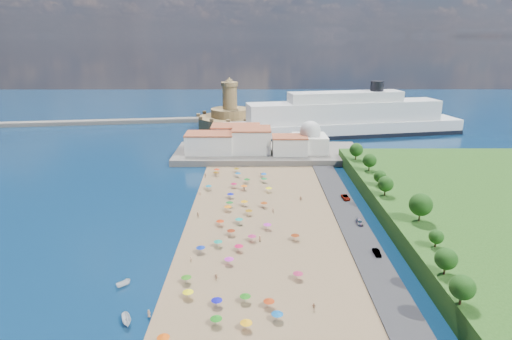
{
  "coord_description": "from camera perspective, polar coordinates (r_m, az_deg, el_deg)",
  "views": [
    {
      "loc": [
        3.54,
        -129.01,
        56.23
      ],
      "look_at": [
        4.0,
        25.0,
        8.0
      ],
      "focal_mm": 30.0,
      "sensor_mm": 36.0,
      "label": 1
    }
  ],
  "objects": [
    {
      "name": "fortress",
      "position": [
        272.02,
        -3.47,
        6.86
      ],
      "size": [
        40.0,
        40.0,
        32.4
      ],
      "color": "#96774B",
      "rests_on": "ground"
    },
    {
      "name": "domed_building",
      "position": [
        207.22,
        7.19,
        4.07
      ],
      "size": [
        16.0,
        16.0,
        15.0
      ],
      "color": "silver",
      "rests_on": "terrace"
    },
    {
      "name": "terrace",
      "position": [
        209.4,
        1.6,
        2.23
      ],
      "size": [
        90.0,
        36.0,
        3.0
      ],
      "primitive_type": "cube",
      "color": "#59544C",
      "rests_on": "ground"
    },
    {
      "name": "waterfront_buildings",
      "position": [
        208.45,
        -1.98,
        3.96
      ],
      "size": [
        57.0,
        29.0,
        11.0
      ],
      "color": "silver",
      "rests_on": "terrace"
    },
    {
      "name": "hillside_trees",
      "position": [
        140.57,
        18.05,
        -2.62
      ],
      "size": [
        12.26,
        108.33,
        8.3
      ],
      "color": "#382314",
      "rests_on": "hillside"
    },
    {
      "name": "moored_boats",
      "position": [
        100.48,
        -17.02,
        -16.94
      ],
      "size": [
        8.18,
        17.96,
        1.75
      ],
      "color": "white",
      "rests_on": "ground"
    },
    {
      "name": "beachgoers",
      "position": [
        139.3,
        -2.23,
        -5.92
      ],
      "size": [
        39.82,
        94.77,
        1.87
      ],
      "color": "tan",
      "rests_on": "beach"
    },
    {
      "name": "ground",
      "position": [
        140.78,
        -1.61,
        -6.16
      ],
      "size": [
        700.0,
        700.0,
        0.0
      ],
      "primitive_type": "plane",
      "color": "#071938",
      "rests_on": "ground"
    },
    {
      "name": "beach_parasols",
      "position": [
        130.66,
        -2.44,
        -7.08
      ],
      "size": [
        31.62,
        114.59,
        2.2
      ],
      "color": "gray",
      "rests_on": "beach"
    },
    {
      "name": "cruise_ship",
      "position": [
        258.24,
        11.7,
        6.56
      ],
      "size": [
        145.56,
        48.34,
        31.49
      ],
      "color": "black",
      "rests_on": "ground"
    },
    {
      "name": "parked_cars",
      "position": [
        142.88,
        13.04,
        -5.66
      ],
      "size": [
        2.81,
        45.39,
        1.43
      ],
      "color": "gray",
      "rests_on": "promenade"
    },
    {
      "name": "jetty",
      "position": [
        243.81,
        -3.83,
        4.3
      ],
      "size": [
        18.0,
        70.0,
        2.4
      ],
      "primitive_type": "cube",
      "color": "#59544C",
      "rests_on": "ground"
    },
    {
      "name": "breakwater",
      "position": [
        308.93,
        -21.85,
        5.9
      ],
      "size": [
        199.03,
        34.77,
        2.6
      ],
      "primitive_type": "cube",
      "rotation": [
        0.0,
        0.0,
        0.14
      ],
      "color": "#59544C",
      "rests_on": "ground"
    }
  ]
}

